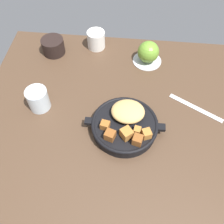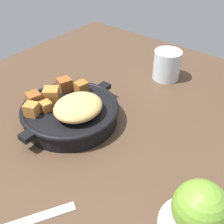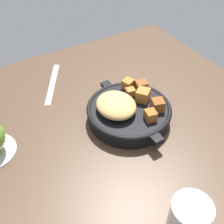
{
  "view_description": "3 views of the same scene",
  "coord_description": "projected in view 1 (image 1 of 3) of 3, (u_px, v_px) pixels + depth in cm",
  "views": [
    {
      "loc": [
        5.56,
        -48.88,
        72.1
      ],
      "look_at": [
        0.57,
        -0.46,
        4.1
      ],
      "focal_mm": 41.11,
      "sensor_mm": 36.0,
      "label": 1
    },
    {
      "loc": [
        39.29,
        34.94,
        40.94
      ],
      "look_at": [
        2.01,
        5.07,
        5.09
      ],
      "focal_mm": 46.75,
      "sensor_mm": 36.0,
      "label": 2
    },
    {
      "loc": [
        -39.59,
        26.58,
        52.05
      ],
      "look_at": [
        3.78,
        1.39,
        6.07
      ],
      "focal_mm": 46.3,
      "sensor_mm": 36.0,
      "label": 3
    }
  ],
  "objects": [
    {
      "name": "coffee_mug_dark",
      "position": [
        53.0,
        46.0,
        1.04
      ],
      "size": [
        9.0,
        9.0,
        6.39
      ],
      "primitive_type": "cylinder",
      "color": "black",
      "rests_on": "ground_plane"
    },
    {
      "name": "ground_plane",
      "position": [
        110.0,
        120.0,
        0.88
      ],
      "size": [
        92.59,
        85.0,
        2.4
      ],
      "primitive_type": "cube",
      "color": "#473323"
    },
    {
      "name": "saucer_plate",
      "position": [
        147.0,
        60.0,
        1.03
      ],
      "size": [
        11.43,
        11.43,
        0.6
      ],
      "primitive_type": "cylinder",
      "color": "#B7BABF",
      "rests_on": "ground_plane"
    },
    {
      "name": "cast_iron_skillet",
      "position": [
        125.0,
        124.0,
        0.82
      ],
      "size": [
        25.8,
        21.52,
        7.61
      ],
      "color": "black",
      "rests_on": "ground_plane"
    },
    {
      "name": "butter_knife",
      "position": [
        196.0,
        108.0,
        0.9
      ],
      "size": [
        18.13,
        11.18,
        0.36
      ],
      "primitive_type": "cube",
      "rotation": [
        0.0,
        0.0,
        -0.51
      ],
      "color": "silver",
      "rests_on": "ground_plane"
    },
    {
      "name": "red_apple",
      "position": [
        148.0,
        52.0,
        1.0
      ],
      "size": [
        8.39,
        8.39,
        8.39
      ],
      "primitive_type": "sphere",
      "color": "olive",
      "rests_on": "saucer_plate"
    },
    {
      "name": "ceramic_mug_white",
      "position": [
        96.0,
        40.0,
        1.06
      ],
      "size": [
        7.23,
        7.23,
        7.27
      ],
      "primitive_type": "cylinder",
      "color": "silver",
      "rests_on": "ground_plane"
    },
    {
      "name": "water_glass_short",
      "position": [
        38.0,
        99.0,
        0.87
      ],
      "size": [
        7.3,
        7.3,
        7.9
      ],
      "primitive_type": "cylinder",
      "color": "silver",
      "rests_on": "ground_plane"
    }
  ]
}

